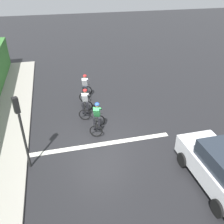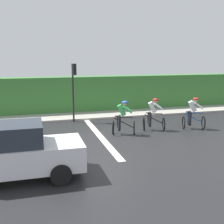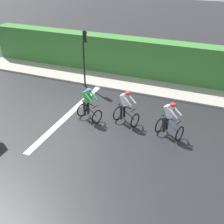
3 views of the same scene
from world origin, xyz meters
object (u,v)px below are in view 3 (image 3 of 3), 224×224
cyclist_mid (88,105)px  traffic_light_near_crossing (84,50)px  cyclist_second (126,108)px  cyclist_lead (169,120)px

cyclist_mid → traffic_light_near_crossing: 4.11m
traffic_light_near_crossing → cyclist_second: bearing=49.9°
cyclist_lead → traffic_light_near_crossing: (-3.34, -5.72, 1.43)m
cyclist_mid → traffic_light_near_crossing: (-3.38, -1.86, 1.43)m
cyclist_second → traffic_light_near_crossing: (-3.04, -3.60, 1.43)m
cyclist_second → cyclist_mid: bearing=-78.9°
cyclist_lead → traffic_light_near_crossing: bearing=-120.3°
cyclist_lead → cyclist_mid: size_ratio=1.00×
traffic_light_near_crossing → cyclist_lead: bearing=59.7°
cyclist_lead → cyclist_second: same height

